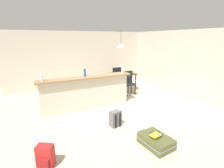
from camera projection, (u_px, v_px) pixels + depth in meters
ground_plane at (111, 110)px, 5.43m from camera, size 13.00×13.00×0.05m
wall_back at (82, 59)px, 7.73m from camera, size 6.60×0.10×2.50m
wall_right at (177, 63)px, 6.64m from camera, size 0.10×6.00×2.50m
partition_half_wall at (87, 94)px, 5.35m from camera, size 2.80×0.20×1.00m
bar_countertop at (86, 77)px, 5.21m from camera, size 2.96×0.40×0.05m
bottle_clear at (41, 77)px, 4.55m from camera, size 0.06×0.06×0.28m
bottle_blue at (85, 73)px, 5.20m from camera, size 0.07×0.07×0.24m
bottle_white at (122, 69)px, 5.62m from camera, size 0.07×0.07×0.30m
dining_table at (122, 76)px, 7.24m from camera, size 1.10×0.80×0.74m
dining_chair_near_partition at (129, 82)px, 6.77m from camera, size 0.42×0.42×0.93m
dining_chair_far_side at (116, 76)px, 7.74m from camera, size 0.46×0.46×0.93m
pendant_lamp at (121, 46)px, 6.83m from camera, size 0.34×0.34×0.71m
suitcase_flat_olive at (156, 141)px, 3.56m from camera, size 0.56×0.86×0.22m
backpack_red at (45, 157)px, 2.95m from camera, size 0.33×0.33×0.42m
backpack_grey at (115, 119)px, 4.34m from camera, size 0.31×0.28×0.42m
book_stack at (156, 135)px, 3.53m from camera, size 0.31×0.25×0.06m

